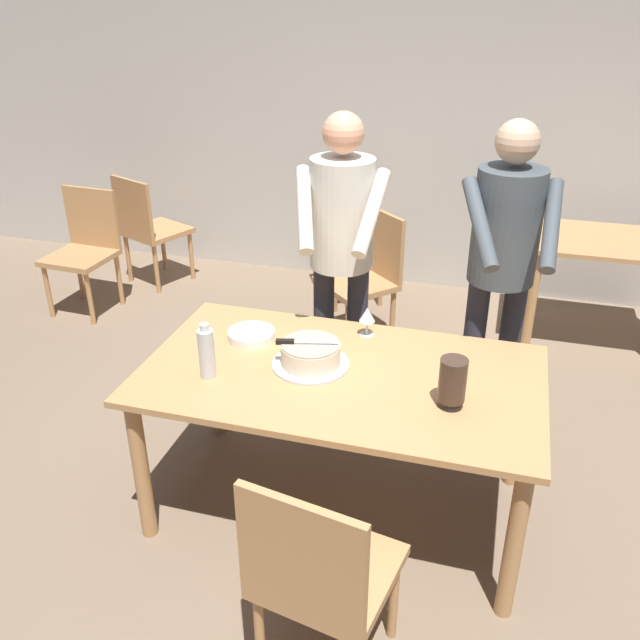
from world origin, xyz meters
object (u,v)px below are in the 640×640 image
at_px(water_bottle, 207,353).
at_px(person_standing_beside, 503,257).
at_px(cake_knife, 294,342).
at_px(wine_glass_near, 367,316).
at_px(main_dining_table, 340,391).
at_px(background_table, 602,262).
at_px(background_chair_2, 348,237).
at_px(background_chair_0, 148,226).
at_px(background_chair_1, 366,273).
at_px(hurricane_lamp, 452,383).
at_px(background_chair_3, 85,246).
at_px(chair_near_side, 319,574).
at_px(plate_stack, 251,335).
at_px(person_cutting_cake, 341,243).
at_px(cake_on_platter, 311,355).

bearing_deg(water_bottle, person_standing_beside, 38.52).
relative_size(cake_knife, wine_glass_near, 1.86).
relative_size(main_dining_table, background_table, 1.72).
xyz_separation_m(water_bottle, background_chair_2, (-0.01, 2.55, -0.37)).
distance_m(background_chair_0, background_chair_1, 1.94).
distance_m(cake_knife, background_table, 2.60).
relative_size(cake_knife, water_bottle, 1.07).
distance_m(main_dining_table, hurricane_lamp, 0.54).
xyz_separation_m(hurricane_lamp, background_chair_2, (-1.03, 2.49, -0.37)).
distance_m(background_table, background_chair_3, 3.67).
xyz_separation_m(chair_near_side, background_table, (1.11, 2.98, 0.09)).
distance_m(plate_stack, background_chair_1, 1.56).
height_order(main_dining_table, background_chair_2, background_chair_2).
bearing_deg(water_bottle, main_dining_table, 19.35).
xyz_separation_m(plate_stack, water_bottle, (-0.05, -0.37, 0.09)).
bearing_deg(main_dining_table, background_chair_2, 102.99).
bearing_deg(person_cutting_cake, background_chair_0, 143.29).
bearing_deg(background_chair_2, water_bottle, -89.75).
xyz_separation_m(wine_glass_near, person_cutting_cake, (-0.21, 0.33, 0.22)).
relative_size(main_dining_table, wine_glass_near, 11.95).
distance_m(background_table, background_chair_2, 1.82).
bearing_deg(water_bottle, background_chair_0, 124.44).
height_order(background_table, background_chair_2, background_chair_2).
relative_size(wine_glass_near, background_chair_1, 0.16).
height_order(cake_on_platter, hurricane_lamp, hurricane_lamp).
relative_size(hurricane_lamp, person_cutting_cake, 0.12).
height_order(cake_on_platter, chair_near_side, chair_near_side).
bearing_deg(person_standing_beside, plate_stack, -153.46).
xyz_separation_m(cake_on_platter, hurricane_lamp, (0.62, -0.15, 0.06)).
height_order(person_cutting_cake, background_chair_2, person_cutting_cake).
bearing_deg(person_standing_beside, chair_near_side, -106.24).
bearing_deg(cake_knife, plate_stack, 146.66).
bearing_deg(person_standing_beside, background_chair_1, 131.74).
bearing_deg(person_standing_beside, background_table, 65.14).
distance_m(cake_on_platter, chair_near_side, 0.98).
height_order(hurricane_lamp, background_chair_1, hurricane_lamp).
height_order(background_table, background_chair_0, background_chair_0).
bearing_deg(person_cutting_cake, cake_knife, -92.58).
xyz_separation_m(main_dining_table, chair_near_side, (0.15, -0.86, -0.16)).
relative_size(water_bottle, hurricane_lamp, 1.19).
bearing_deg(background_chair_2, plate_stack, -88.30).
distance_m(main_dining_table, background_table, 2.47).
bearing_deg(hurricane_lamp, background_chair_1, 112.06).
bearing_deg(background_chair_1, chair_near_side, -80.90).
height_order(main_dining_table, wine_glass_near, wine_glass_near).
height_order(cake_knife, person_cutting_cake, person_cutting_cake).
height_order(cake_on_platter, wine_glass_near, wine_glass_near).
bearing_deg(person_cutting_cake, plate_stack, -120.25).
bearing_deg(main_dining_table, plate_stack, 159.60).
bearing_deg(cake_on_platter, background_chair_3, 144.28).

